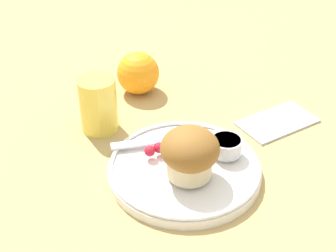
{
  "coord_description": "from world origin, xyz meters",
  "views": [
    {
      "loc": [
        -0.29,
        -0.43,
        0.45
      ],
      "look_at": [
        0.0,
        0.06,
        0.06
      ],
      "focal_mm": 50.0,
      "sensor_mm": 36.0,
      "label": 1
    }
  ],
  "objects": [
    {
      "name": "ground_plane",
      "position": [
        0.0,
        0.0,
        0.0
      ],
      "size": [
        3.0,
        3.0,
        0.0
      ],
      "primitive_type": "plane",
      "color": "tan"
    },
    {
      "name": "plate",
      "position": [
        0.0,
        0.01,
        0.01
      ],
      "size": [
        0.22,
        0.22,
        0.02
      ],
      "color": "white",
      "rests_on": "ground_plane"
    },
    {
      "name": "muffin",
      "position": [
        -0.01,
        -0.01,
        0.06
      ],
      "size": [
        0.08,
        0.08,
        0.07
      ],
      "color": "beige",
      "rests_on": "plate"
    },
    {
      "name": "cream_ramekin",
      "position": [
        0.07,
        0.0,
        0.03
      ],
      "size": [
        0.05,
        0.05,
        0.02
      ],
      "color": "silver",
      "rests_on": "plate"
    },
    {
      "name": "berry_pair",
      "position": [
        -0.03,
        0.05,
        0.03
      ],
      "size": [
        0.03,
        0.02,
        0.02
      ],
      "color": "#B7192D",
      "rests_on": "plate"
    },
    {
      "name": "butter_knife",
      "position": [
        0.01,
        0.07,
        0.02
      ],
      "size": [
        0.17,
        0.08,
        0.0
      ],
      "rotation": [
        0.0,
        0.0,
        -0.35
      ],
      "color": "silver",
      "rests_on": "plate"
    },
    {
      "name": "orange_fruit",
      "position": [
        0.06,
        0.25,
        0.04
      ],
      "size": [
        0.08,
        0.08,
        0.08
      ],
      "color": "orange",
      "rests_on": "ground_plane"
    },
    {
      "name": "juice_glass",
      "position": [
        -0.06,
        0.18,
        0.05
      ],
      "size": [
        0.06,
        0.06,
        0.09
      ],
      "color": "#EAD14C",
      "rests_on": "ground_plane"
    },
    {
      "name": "folded_napkin",
      "position": [
        0.21,
        0.04,
        0.0
      ],
      "size": [
        0.13,
        0.07,
        0.01
      ],
      "color": "#B2BCCC",
      "rests_on": "ground_plane"
    }
  ]
}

